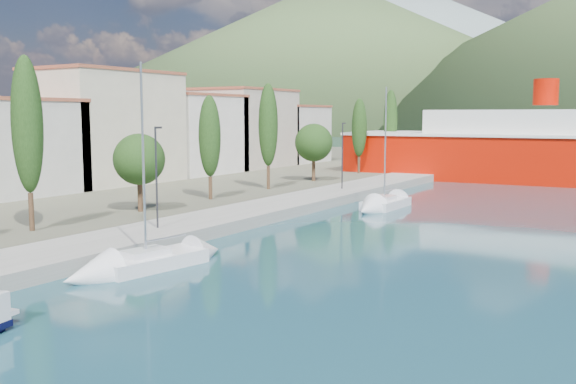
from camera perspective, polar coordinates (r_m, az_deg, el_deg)
The scene contains 8 objects.
ground at distance 135.92m, azimuth 24.22°, elevation 3.06°, with size 1400.00×1400.00×0.00m, color #1C4652.
quay at distance 49.05m, azimuth -1.58°, elevation -1.52°, with size 5.00×88.00×0.80m, color gray.
land_strip at distance 82.37m, azimuth -20.20°, elevation 1.41°, with size 70.00×148.00×0.70m, color #565644.
town_buildings at distance 71.53m, azimuth -12.32°, elevation 5.11°, with size 9.20×69.20×11.30m.
tree_row at distance 56.94m, azimuth -3.40°, elevation 4.94°, with size 3.92×63.74×10.31m.
lamp_posts at distance 39.73m, azimuth -10.56°, elevation 1.75°, with size 0.15×46.28×6.06m.
sailboat_near at distance 31.57m, azimuth -14.68°, elevation -6.62°, with size 3.43×7.87×10.93m.
sailboat_mid at distance 51.43m, azimuth 7.91°, elevation -1.30°, with size 2.40×7.29×10.68m.
Camera 1 is at (17.63, -14.57, 7.52)m, focal length 40.00 mm.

